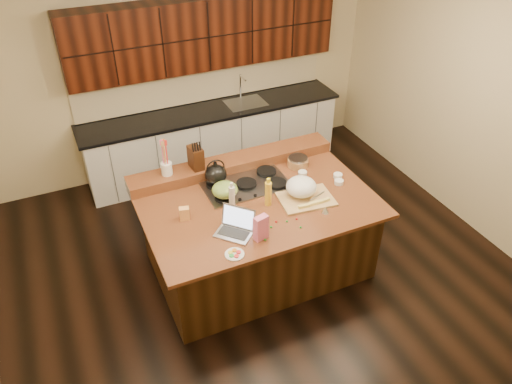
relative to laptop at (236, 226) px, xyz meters
name	(u,v)px	position (x,y,z in m)	size (l,w,h in m)	color
room	(258,166)	(0.40, 0.36, 0.37)	(5.52, 5.02, 2.72)	black
island	(258,234)	(0.40, 0.36, -0.52)	(2.40, 1.60, 0.92)	black
back_ledge	(232,163)	(0.40, 1.06, 0.00)	(2.40, 0.30, 0.12)	black
cooktop	(246,185)	(0.40, 0.66, -0.05)	(0.92, 0.52, 0.05)	gray
back_counter	(211,105)	(0.70, 2.58, 0.00)	(3.70, 0.66, 2.40)	silver
kettle	(216,174)	(0.10, 0.79, 0.09)	(0.24, 0.24, 0.22)	black
green_bowl	(225,190)	(0.10, 0.53, 0.06)	(0.27, 0.27, 0.15)	olive
laptop	(236,226)	(0.00, 0.00, 0.00)	(0.43, 0.43, 0.23)	#B7B7BC
oil_bottle	(268,194)	(0.47, 0.26, 0.07)	(0.07, 0.07, 0.27)	yellow
vinegar_bottle	(232,197)	(0.11, 0.37, 0.06)	(0.06, 0.06, 0.25)	silver
wooden_tray	(302,190)	(0.84, 0.22, 0.04)	(0.60, 0.47, 0.22)	tan
ramekin_a	(339,182)	(1.33, 0.28, -0.04)	(0.10, 0.10, 0.04)	white
ramekin_b	(302,173)	(1.05, 0.60, -0.04)	(0.10, 0.10, 0.04)	white
ramekin_c	(338,176)	(1.39, 0.39, -0.04)	(0.10, 0.10, 0.04)	white
strainer_bowl	(298,162)	(1.10, 0.79, -0.02)	(0.24, 0.24, 0.09)	#996B3F
kitchen_timer	(325,209)	(0.93, -0.10, -0.03)	(0.08, 0.08, 0.07)	silver
pink_bag	(261,228)	(0.17, -0.19, 0.06)	(0.14, 0.07, 0.25)	pink
candy_plate	(235,254)	(-0.14, -0.30, -0.06)	(0.18, 0.18, 0.01)	white
package_box	(184,214)	(-0.39, 0.38, 0.01)	(0.10, 0.07, 0.14)	#EBA053
utensil_crock	(167,169)	(-0.36, 1.06, 0.13)	(0.12, 0.12, 0.14)	white
knife_block	(196,158)	(-0.03, 1.06, 0.18)	(0.12, 0.20, 0.25)	black
gumdrop_0	(276,222)	(0.41, -0.04, -0.05)	(0.02, 0.02, 0.02)	red
gumdrop_1	(271,227)	(0.33, -0.09, -0.05)	(0.02, 0.02, 0.02)	#198C26
gumdrop_2	(267,232)	(0.27, -0.14, -0.05)	(0.02, 0.02, 0.02)	red
gumdrop_3	(287,221)	(0.51, -0.08, -0.05)	(0.02, 0.02, 0.02)	#198C26
gumdrop_4	(267,224)	(0.31, -0.04, -0.05)	(0.02, 0.02, 0.02)	red
gumdrop_5	(265,240)	(0.20, -0.24, -0.05)	(0.02, 0.02, 0.02)	#198C26
gumdrop_6	(297,219)	(0.62, -0.09, -0.05)	(0.02, 0.02, 0.02)	red
gumdrop_7	(301,227)	(0.59, -0.22, -0.05)	(0.02, 0.02, 0.02)	#198C26
gumdrop_8	(256,235)	(0.14, -0.15, -0.05)	(0.02, 0.02, 0.02)	red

